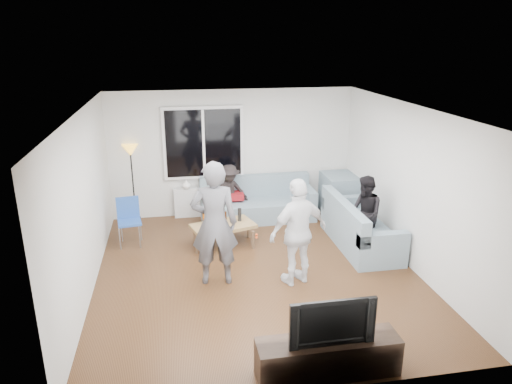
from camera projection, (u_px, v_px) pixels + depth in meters
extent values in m
cube|color=#56351C|center=(256.00, 273.00, 7.60)|extent=(5.00, 5.50, 0.04)
cube|color=white|center=(257.00, 108.00, 6.77)|extent=(5.00, 5.50, 0.04)
cube|color=silver|center=(233.00, 153.00, 9.77)|extent=(5.00, 0.04, 2.60)
cube|color=silver|center=(307.00, 286.00, 4.60)|extent=(5.00, 0.04, 2.60)
cube|color=silver|center=(83.00, 205.00, 6.76)|extent=(0.04, 5.50, 2.60)
cube|color=silver|center=(410.00, 186.00, 7.61)|extent=(0.04, 5.50, 2.60)
cube|color=white|center=(203.00, 143.00, 9.52)|extent=(1.62, 0.06, 1.47)
cube|color=black|center=(204.00, 143.00, 9.48)|extent=(1.50, 0.02, 1.35)
cube|color=white|center=(204.00, 143.00, 9.47)|extent=(0.05, 0.03, 1.35)
cube|color=silver|center=(206.00, 202.00, 9.87)|extent=(1.30, 0.12, 0.62)
imported|color=#2C6F2E|center=(219.00, 179.00, 9.74)|extent=(0.24, 0.22, 0.36)
imported|color=white|center=(186.00, 185.00, 9.65)|extent=(0.18, 0.18, 0.19)
cube|color=gray|center=(344.00, 194.00, 9.97)|extent=(0.85, 0.85, 0.85)
cube|color=yellow|center=(215.00, 198.00, 9.47)|extent=(0.43, 0.39, 0.14)
cube|color=maroon|center=(235.00, 196.00, 9.61)|extent=(0.38, 0.32, 0.13)
cube|color=#A88C51|center=(223.00, 235.00, 8.50)|extent=(1.23, 0.89, 0.40)
cylinder|color=maroon|center=(215.00, 220.00, 8.43)|extent=(0.17, 0.17, 0.17)
imported|color=#504F55|center=(214.00, 224.00, 7.00)|extent=(0.74, 0.52, 1.92)
imported|color=silver|center=(298.00, 232.00, 7.03)|extent=(1.05, 0.70, 1.66)
imported|color=black|center=(365.00, 213.00, 8.23)|extent=(0.51, 0.65, 1.33)
imported|color=black|center=(229.00, 193.00, 9.54)|extent=(0.82, 0.55, 1.17)
cube|color=#312318|center=(328.00, 357.00, 5.25)|extent=(1.60, 0.40, 0.44)
imported|color=black|center=(330.00, 318.00, 5.10)|extent=(0.95, 0.12, 0.55)
cylinder|color=black|center=(240.00, 215.00, 8.57)|extent=(0.07, 0.07, 0.24)
cylinder|color=#BC580B|center=(205.00, 218.00, 8.42)|extent=(0.07, 0.07, 0.23)
cylinder|color=#1B9520|center=(219.00, 220.00, 8.30)|extent=(0.08, 0.08, 0.24)
cylinder|color=black|center=(225.00, 217.00, 8.53)|extent=(0.07, 0.07, 0.19)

